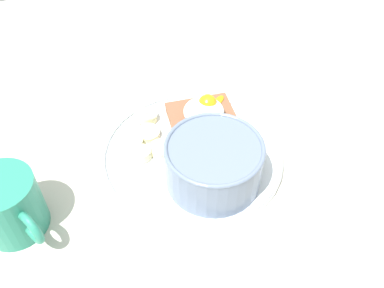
{
  "coord_description": "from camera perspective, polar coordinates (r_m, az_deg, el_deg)",
  "views": [
    {
      "loc": [
        -38.27,
        17.13,
        49.31
      ],
      "look_at": [
        0.0,
        0.0,
        5.0
      ],
      "focal_mm": 40.0,
      "sensor_mm": 36.0,
      "label": 1
    }
  ],
  "objects": [
    {
      "name": "toast_slice",
      "position": [
        0.66,
        1.55,
        2.98
      ],
      "size": [
        11.66,
        11.66,
        1.62
      ],
      "color": "brown",
      "rests_on": "plate"
    },
    {
      "name": "plate",
      "position": [
        0.63,
        0.0,
        -1.39
      ],
      "size": [
        26.57,
        26.57,
        1.6
      ],
      "color": "white",
      "rests_on": "ground_plane"
    },
    {
      "name": "banana_slice_inner",
      "position": [
        0.62,
        -6.7,
        -1.31
      ],
      "size": [
        4.08,
        4.09,
        1.5
      ],
      "color": "beige",
      "rests_on": "plate"
    },
    {
      "name": "banana_slice_front",
      "position": [
        0.62,
        -4.26,
        -0.69
      ],
      "size": [
        4.17,
        4.13,
        1.38
      ],
      "color": "beige",
      "rests_on": "plate"
    },
    {
      "name": "ground_plane",
      "position": [
        0.64,
        0.0,
        -2.46
      ],
      "size": [
        120.0,
        120.0,
        2.0
      ],
      "primitive_type": "cube",
      "color": "beige",
      "rests_on": "ground"
    },
    {
      "name": "oatmeal_bowl",
      "position": [
        0.57,
        2.9,
        -2.6
      ],
      "size": [
        13.15,
        13.15,
        6.75
      ],
      "color": "slate",
      "rests_on": "plate"
    },
    {
      "name": "banana_slice_right",
      "position": [
        0.64,
        -8.0,
        0.15
      ],
      "size": [
        4.11,
        4.13,
        1.27
      ],
      "color": "#F1EDC4",
      "rests_on": "plate"
    },
    {
      "name": "coffee_mug",
      "position": [
        0.57,
        -23.27,
        -7.54
      ],
      "size": [
        11.19,
        8.29,
        8.28
      ],
      "color": "#29846A",
      "rests_on": "ground_plane"
    },
    {
      "name": "banana_slice_left",
      "position": [
        0.65,
        -5.82,
        1.43
      ],
      "size": [
        3.73,
        3.69,
        1.19
      ],
      "color": "#F0E8B1",
      "rests_on": "plate"
    },
    {
      "name": "banana_slice_back",
      "position": [
        0.67,
        -6.1,
        3.69
      ],
      "size": [
        4.56,
        4.65,
        1.88
      ],
      "color": "beige",
      "rests_on": "plate"
    },
    {
      "name": "poached_egg",
      "position": [
        0.64,
        1.69,
        4.54
      ],
      "size": [
        7.03,
        8.42,
        3.69
      ],
      "color": "white",
      "rests_on": "toast_slice"
    }
  ]
}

